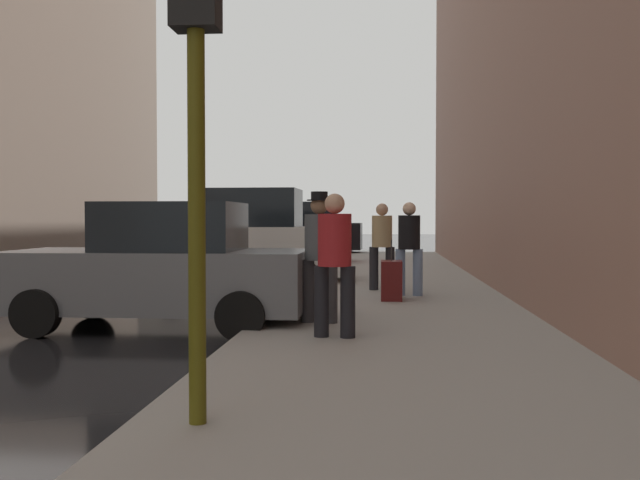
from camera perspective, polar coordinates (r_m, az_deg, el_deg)
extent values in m
plane|color=black|center=(11.91, -24.16, -5.97)|extent=(120.00, 120.00, 0.00)
cube|color=gray|center=(10.41, 6.27, -6.50)|extent=(4.00, 40.00, 0.15)
cube|color=slate|center=(10.40, -12.77, -3.13)|extent=(4.20, 1.85, 0.84)
cube|color=black|center=(10.30, -11.74, 1.01)|extent=(1.89, 1.57, 0.70)
cylinder|color=black|center=(11.77, -17.73, -4.42)|extent=(0.64, 0.22, 0.64)
cylinder|color=black|center=(10.11, -21.80, -5.46)|extent=(0.64, 0.22, 0.64)
cylinder|color=black|center=(11.00, -4.47, -4.76)|extent=(0.64, 0.22, 0.64)
cylinder|color=black|center=(9.21, -6.38, -6.04)|extent=(0.64, 0.22, 0.64)
cube|color=silver|center=(16.73, -5.91, -0.82)|extent=(4.61, 1.88, 1.10)
cube|color=black|center=(16.68, -5.25, 2.54)|extent=(2.08, 1.58, 0.90)
cylinder|color=black|center=(18.00, -10.00, -2.25)|extent=(0.64, 0.22, 0.64)
cylinder|color=black|center=(16.24, -11.74, -2.69)|extent=(0.64, 0.22, 0.64)
cylinder|color=black|center=(17.45, -0.49, -2.35)|extent=(0.64, 0.22, 0.64)
cylinder|color=black|center=(15.62, -1.19, -2.83)|extent=(0.64, 0.22, 0.64)
cube|color=#B2191E|center=(23.55, -2.73, -0.39)|extent=(4.22, 1.88, 0.84)
cube|color=black|center=(23.51, -2.25, 1.44)|extent=(1.90, 1.58, 0.70)
cylinder|color=black|center=(24.68, -5.61, -1.15)|extent=(0.64, 0.23, 0.64)
cylinder|color=black|center=(22.88, -6.41, -1.39)|extent=(0.64, 0.23, 0.64)
cylinder|color=black|center=(24.35, 0.73, -1.18)|extent=(0.64, 0.23, 0.64)
cylinder|color=black|center=(22.52, 0.43, -1.42)|extent=(0.64, 0.23, 0.64)
cube|color=black|center=(29.97, -1.06, 0.32)|extent=(4.63, 1.91, 1.10)
cube|color=black|center=(29.94, -0.69, 2.20)|extent=(2.10, 1.60, 0.90)
cylinder|color=black|center=(31.11, -3.59, -0.55)|extent=(0.64, 0.23, 0.64)
cylinder|color=black|center=(29.30, -4.19, -0.69)|extent=(0.64, 0.23, 0.64)
cylinder|color=black|center=(30.76, 1.91, -0.57)|extent=(0.64, 0.23, 0.64)
cylinder|color=black|center=(28.93, 1.65, -0.72)|extent=(0.64, 0.23, 0.64)
cube|color=#193828|center=(35.98, -0.05, 0.35)|extent=(4.22, 1.88, 0.84)
cube|color=black|center=(35.95, 0.27, 1.55)|extent=(1.91, 1.58, 0.70)
cylinder|color=black|center=(37.06, -2.01, -0.18)|extent=(0.64, 0.23, 0.64)
cylinder|color=black|center=(35.24, -2.41, -0.28)|extent=(0.64, 0.23, 0.64)
cylinder|color=black|center=(36.80, 2.21, -0.19)|extent=(0.64, 0.23, 0.64)
cylinder|color=black|center=(34.96, 2.03, -0.29)|extent=(0.64, 0.23, 0.64)
cylinder|color=red|center=(17.39, 0.65, -2.02)|extent=(0.22, 0.22, 0.55)
sphere|color=red|center=(17.37, 0.65, -0.93)|extent=(0.20, 0.20, 0.20)
cylinder|color=red|center=(17.40, 0.12, -1.92)|extent=(0.10, 0.09, 0.09)
cylinder|color=red|center=(17.37, 1.17, -1.93)|extent=(0.10, 0.09, 0.09)
cylinder|color=#514C0F|center=(4.97, -9.86, 6.15)|extent=(0.12, 0.12, 3.60)
sphere|color=green|center=(5.28, -9.53, 17.69)|extent=(0.14, 0.14, 0.14)
cylinder|color=#728CB2|center=(13.16, 7.83, -2.59)|extent=(0.20, 0.20, 0.85)
cylinder|color=#728CB2|center=(13.18, 6.44, -2.58)|extent=(0.20, 0.20, 0.85)
cylinder|color=black|center=(13.13, 7.15, 0.62)|extent=(0.44, 0.44, 0.62)
sphere|color=beige|center=(13.13, 7.15, 2.49)|extent=(0.24, 0.24, 0.24)
cylinder|color=#333338|center=(9.72, -0.98, -4.11)|extent=(0.20, 0.20, 0.85)
cylinder|color=#333338|center=(9.65, 0.88, -4.15)|extent=(0.20, 0.20, 0.85)
cylinder|color=#4C5156|center=(9.64, -0.05, 0.22)|extent=(0.44, 0.44, 0.62)
sphere|color=#997051|center=(9.63, -0.05, 2.78)|extent=(0.24, 0.24, 0.24)
cylinder|color=black|center=(9.64, -0.05, 3.21)|extent=(0.34, 0.34, 0.02)
cylinder|color=black|center=(9.64, -0.05, 3.56)|extent=(0.23, 0.23, 0.11)
cylinder|color=black|center=(8.53, 0.12, -4.93)|extent=(0.20, 0.20, 0.85)
cylinder|color=black|center=(8.47, 2.24, -4.98)|extent=(0.20, 0.20, 0.85)
cylinder|color=#A51E23|center=(8.45, 1.18, 0.01)|extent=(0.45, 0.45, 0.62)
sphere|color=tan|center=(8.44, 1.18, 2.92)|extent=(0.24, 0.24, 0.24)
cylinder|color=black|center=(14.12, 4.33, -2.28)|extent=(0.19, 0.19, 0.85)
cylinder|color=black|center=(14.15, 5.62, -2.28)|extent=(0.19, 0.19, 0.85)
cylinder|color=tan|center=(14.10, 4.98, 0.70)|extent=(0.43, 0.43, 0.62)
sphere|color=tan|center=(14.10, 4.99, 2.45)|extent=(0.24, 0.24, 0.24)
cube|color=#591414|center=(12.41, 5.73, -3.24)|extent=(0.36, 0.56, 0.68)
cylinder|color=#333333|center=(12.38, 5.74, -0.84)|extent=(0.02, 0.02, 0.36)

